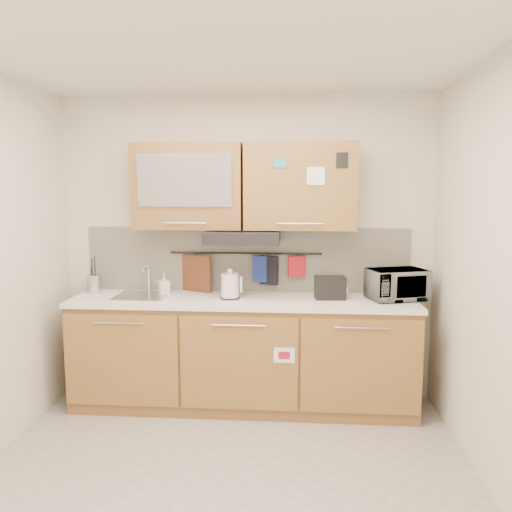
# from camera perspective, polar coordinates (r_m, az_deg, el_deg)

# --- Properties ---
(floor) EXTENTS (3.20, 3.20, 0.00)m
(floor) POSITION_cam_1_polar(r_m,az_deg,el_deg) (3.36, -3.78, -24.93)
(floor) COLOR #9E9993
(floor) RESTS_ON ground
(ceiling) EXTENTS (3.20, 3.20, 0.00)m
(ceiling) POSITION_cam_1_polar(r_m,az_deg,el_deg) (2.94, -4.25, 23.27)
(ceiling) COLOR white
(ceiling) RESTS_ON wall_back
(wall_back) EXTENTS (3.20, 0.00, 3.20)m
(wall_back) POSITION_cam_1_polar(r_m,az_deg,el_deg) (4.35, -1.13, 0.92)
(wall_back) COLOR silver
(wall_back) RESTS_ON ground
(wall_right) EXTENTS (0.00, 3.00, 3.00)m
(wall_right) POSITION_cam_1_polar(r_m,az_deg,el_deg) (3.08, 26.93, -2.64)
(wall_right) COLOR silver
(wall_right) RESTS_ON ground
(base_cabinet) EXTENTS (2.80, 0.64, 0.88)m
(base_cabinet) POSITION_cam_1_polar(r_m,az_deg,el_deg) (4.25, -1.51, -11.63)
(base_cabinet) COLOR #996836
(base_cabinet) RESTS_ON floor
(countertop) EXTENTS (2.82, 0.62, 0.04)m
(countertop) POSITION_cam_1_polar(r_m,az_deg,el_deg) (4.11, -1.53, -5.12)
(countertop) COLOR white
(countertop) RESTS_ON base_cabinet
(backsplash) EXTENTS (2.80, 0.02, 0.56)m
(backsplash) POSITION_cam_1_polar(r_m,az_deg,el_deg) (4.35, -1.15, -0.41)
(backsplash) COLOR silver
(backsplash) RESTS_ON countertop
(upper_cabinets) EXTENTS (1.82, 0.37, 0.70)m
(upper_cabinets) POSITION_cam_1_polar(r_m,az_deg,el_deg) (4.15, -1.46, 7.94)
(upper_cabinets) COLOR #996836
(upper_cabinets) RESTS_ON wall_back
(range_hood) EXTENTS (0.60, 0.46, 0.10)m
(range_hood) POSITION_cam_1_polar(r_m,az_deg,el_deg) (4.09, -1.47, 2.19)
(range_hood) COLOR black
(range_hood) RESTS_ON upper_cabinets
(sink) EXTENTS (0.42, 0.40, 0.26)m
(sink) POSITION_cam_1_polar(r_m,az_deg,el_deg) (4.29, -12.88, -4.44)
(sink) COLOR silver
(sink) RESTS_ON countertop
(utensil_rail) EXTENTS (1.30, 0.02, 0.02)m
(utensil_rail) POSITION_cam_1_polar(r_m,az_deg,el_deg) (4.31, -1.20, 0.31)
(utensil_rail) COLOR black
(utensil_rail) RESTS_ON backsplash
(utensil_crock) EXTENTS (0.14, 0.14, 0.32)m
(utensil_crock) POSITION_cam_1_polar(r_m,az_deg,el_deg) (4.52, -17.98, -3.02)
(utensil_crock) COLOR #B4B4B9
(utensil_crock) RESTS_ON countertop
(kettle) EXTENTS (0.19, 0.18, 0.25)m
(kettle) POSITION_cam_1_polar(r_m,az_deg,el_deg) (4.08, -2.97, -3.51)
(kettle) COLOR silver
(kettle) RESTS_ON countertop
(toaster) EXTENTS (0.25, 0.17, 0.18)m
(toaster) POSITION_cam_1_polar(r_m,az_deg,el_deg) (4.11, 8.47, -3.57)
(toaster) COLOR black
(toaster) RESTS_ON countertop
(microwave) EXTENTS (0.52, 0.42, 0.25)m
(microwave) POSITION_cam_1_polar(r_m,az_deg,el_deg) (4.20, 15.79, -3.16)
(microwave) COLOR #999999
(microwave) RESTS_ON countertop
(soap_bottle) EXTENTS (0.11, 0.11, 0.18)m
(soap_bottle) POSITION_cam_1_polar(r_m,az_deg,el_deg) (4.31, -10.46, -3.19)
(soap_bottle) COLOR #999999
(soap_bottle) RESTS_ON countertop
(cutting_board) EXTENTS (0.29, 0.14, 0.37)m
(cutting_board) POSITION_cam_1_polar(r_m,az_deg,el_deg) (4.39, -6.90, -2.34)
(cutting_board) COLOR brown
(cutting_board) RESTS_ON utensil_rail
(oven_mitt) EXTENTS (0.14, 0.04, 0.23)m
(oven_mitt) POSITION_cam_1_polar(r_m,az_deg,el_deg) (4.30, 0.53, -1.50)
(oven_mitt) COLOR navy
(oven_mitt) RESTS_ON utensil_rail
(dark_pouch) EXTENTS (0.16, 0.11, 0.25)m
(dark_pouch) POSITION_cam_1_polar(r_m,az_deg,el_deg) (4.30, 1.50, -1.64)
(dark_pouch) COLOR black
(dark_pouch) RESTS_ON utensil_rail
(pot_holder) EXTENTS (0.15, 0.06, 0.18)m
(pot_holder) POSITION_cam_1_polar(r_m,az_deg,el_deg) (4.29, 4.66, -1.22)
(pot_holder) COLOR #AE1726
(pot_holder) RESTS_ON utensil_rail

